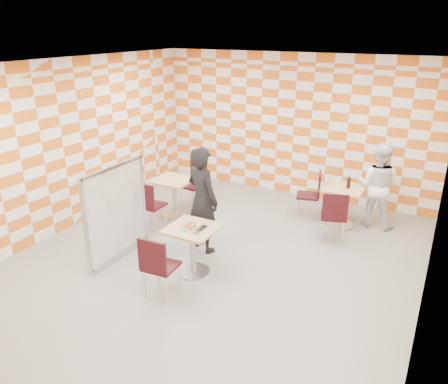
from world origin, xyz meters
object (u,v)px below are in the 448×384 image
second_table (343,200)px  empty_table (174,191)px  chair_empty_near (148,202)px  main_table (193,242)px  sport_bottle (338,179)px  partition (117,212)px  man_white (378,185)px  soda_bottle (349,183)px  man_dark (202,200)px  chair_empty_far (195,180)px  chair_second_front (334,213)px  chair_second_side (313,191)px  chair_main_front (157,263)px

second_table → empty_table: same height
chair_empty_near → main_table: bearing=-30.4°
main_table → sport_bottle: bearing=64.0°
partition → man_white: size_ratio=0.99×
man_white → soda_bottle: 0.55m
main_table → empty_table: 2.17m
second_table → partition: bearing=-134.3°
second_table → empty_table: bearing=-159.9°
man_dark → chair_empty_near: bearing=12.0°
chair_empty_near → chair_empty_far: 1.41m
soda_bottle → chair_empty_far: bearing=-171.4°
sport_bottle → soda_bottle: size_ratio=0.87×
chair_empty_far → chair_empty_near: bearing=-94.7°
chair_second_front → soda_bottle: 0.83m
chair_second_front → chair_second_side: 1.04m
partition → man_dark: (1.02, 0.89, 0.09)m
chair_second_side → chair_empty_near: size_ratio=1.00×
chair_second_front → soda_bottle: bearing=87.6°
chair_empty_far → partition: partition is taller
chair_second_front → soda_bottle: size_ratio=4.02×
main_table → man_white: size_ratio=0.48×
soda_bottle → partition: bearing=-135.0°
chair_empty_far → partition: 2.45m
chair_empty_near → soda_bottle: size_ratio=4.02×
man_white → partition: bearing=47.6°
empty_table → soda_bottle: soda_bottle is taller
chair_main_front → chair_second_side: (1.01, 3.58, 0.00)m
chair_main_front → soda_bottle: size_ratio=4.02×
chair_main_front → soda_bottle: bearing=64.6°
chair_second_side → man_white: (1.11, 0.24, 0.24)m
man_white → man_dark: bearing=48.7°
man_white → chair_main_front: bearing=64.8°
sport_bottle → chair_main_front: bearing=-111.7°
chair_second_front → man_white: bearing=65.3°
chair_second_side → man_dark: (-1.21, -2.07, 0.33)m
chair_second_front → chair_empty_far: same height
partition → soda_bottle: (2.89, 2.89, 0.06)m
second_table → chair_empty_near: size_ratio=0.81×
chair_empty_near → sport_bottle: sport_bottle is taller
empty_table → partition: (0.16, -1.80, 0.28)m
chair_second_side → chair_empty_near: bearing=-141.7°
chair_main_front → sport_bottle: bearing=68.3°
second_table → partition: 4.04m
chair_empty_near → man_dark: man_dark is taller
partition → soda_bottle: 4.09m
empty_table → man_dark: 1.54m
empty_table → chair_second_front: size_ratio=0.81×
empty_table → man_white: man_white is taller
chair_empty_far → man_dark: bearing=-54.7°
chair_main_front → sport_bottle: 3.94m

